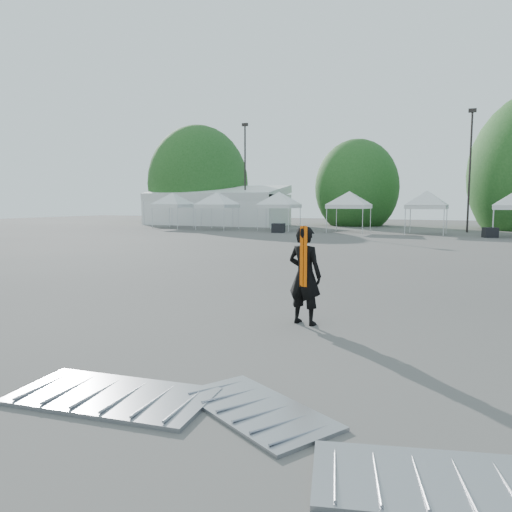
% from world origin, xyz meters
% --- Properties ---
extents(ground, '(120.00, 120.00, 0.00)m').
position_xyz_m(ground, '(0.00, 0.00, 0.00)').
color(ground, '#474442').
rests_on(ground, ground).
extents(marquee, '(15.00, 6.25, 4.23)m').
position_xyz_m(marquee, '(-22.00, 35.00, 1.97)').
color(marquee, silver).
rests_on(marquee, ground).
extents(light_pole_west, '(0.60, 0.25, 10.30)m').
position_xyz_m(light_pole_west, '(-18.00, 34.00, 5.77)').
color(light_pole_west, black).
rests_on(light_pole_west, ground).
extents(light_pole_east, '(0.60, 0.25, 9.80)m').
position_xyz_m(light_pole_east, '(3.00, 32.00, 5.52)').
color(light_pole_east, black).
rests_on(light_pole_east, ground).
extents(tree_far_w, '(4.80, 4.80, 7.30)m').
position_xyz_m(tree_far_w, '(-26.00, 38.00, 4.54)').
color(tree_far_w, '#382314').
rests_on(tree_far_w, ground).
extents(tree_mid_w, '(4.16, 4.16, 6.33)m').
position_xyz_m(tree_mid_w, '(-8.00, 40.00, 3.93)').
color(tree_mid_w, '#382314').
rests_on(tree_mid_w, ground).
extents(tent_a, '(4.25, 4.25, 3.88)m').
position_xyz_m(tent_a, '(-22.56, 27.81, 3.06)').
color(tent_a, silver).
rests_on(tent_a, ground).
extents(tent_b, '(4.28, 4.28, 3.88)m').
position_xyz_m(tent_b, '(-17.47, 27.27, 3.06)').
color(tent_b, silver).
rests_on(tent_b, ground).
extents(tent_c, '(4.30, 4.30, 3.88)m').
position_xyz_m(tent_c, '(-11.92, 28.26, 3.06)').
color(tent_c, silver).
rests_on(tent_c, ground).
extents(tent_d, '(4.41, 4.41, 3.88)m').
position_xyz_m(tent_d, '(-5.84, 28.49, 3.06)').
color(tent_d, silver).
rests_on(tent_d, ground).
extents(tent_e, '(4.14, 4.14, 3.88)m').
position_xyz_m(tent_e, '(0.22, 28.17, 3.06)').
color(tent_e, silver).
rests_on(tent_e, ground).
extents(man, '(0.82, 0.62, 2.01)m').
position_xyz_m(man, '(1.12, -2.35, 1.01)').
color(man, black).
rests_on(man, ground).
extents(barrier_left, '(2.64, 1.55, 0.08)m').
position_xyz_m(barrier_left, '(0.20, -7.04, 0.04)').
color(barrier_left, gray).
rests_on(barrier_left, ground).
extents(barrier_mid, '(2.27, 1.87, 0.06)m').
position_xyz_m(barrier_mid, '(2.03, -6.64, 0.03)').
color(barrier_mid, gray).
rests_on(barrier_mid, ground).
extents(barrier_right, '(2.46, 1.69, 0.07)m').
position_xyz_m(barrier_right, '(4.15, -7.36, 0.04)').
color(barrier_right, gray).
rests_on(barrier_right, ground).
extents(crate_west, '(1.05, 0.86, 0.75)m').
position_xyz_m(crate_west, '(-10.74, 25.21, 0.38)').
color(crate_west, black).
rests_on(crate_west, ground).
extents(crate_mid, '(1.11, 1.01, 0.71)m').
position_xyz_m(crate_mid, '(4.67, 26.33, 0.35)').
color(crate_mid, black).
rests_on(crate_mid, ground).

